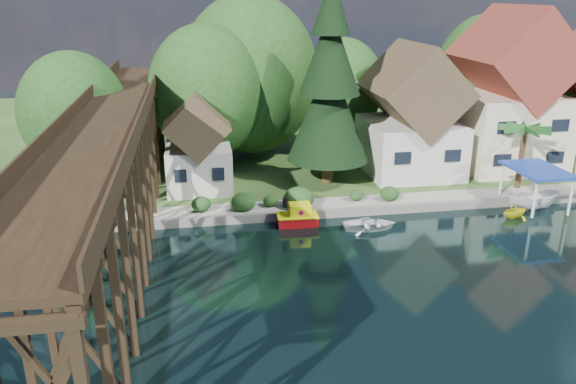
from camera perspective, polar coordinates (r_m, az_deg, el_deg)
name	(u,v)px	position (r m, az deg, el deg)	size (l,w,h in m)	color
ground	(392,265)	(34.20, 10.55, -7.35)	(140.00, 140.00, 0.00)	black
bank	(293,130)	(65.23, 0.51, 6.28)	(140.00, 52.00, 0.50)	#30491D
seawall	(408,208)	(42.25, 12.07, -1.63)	(60.00, 0.40, 0.62)	slate
promenade	(427,198)	(44.04, 13.91, -0.59)	(50.00, 2.60, 0.06)	gray
trestle_bridge	(116,167)	(35.45, -17.11, 2.40)	(4.12, 44.18, 9.30)	black
house_left	(411,119)	(49.10, 12.40, 7.21)	(7.64, 8.64, 11.02)	silver
house_center	(508,100)	(53.27, 21.45, 8.68)	(8.65, 9.18, 13.89)	beige
shed	(198,148)	(44.50, -9.13, 4.41)	(5.09, 5.40, 7.85)	silver
bg_trees	(328,86)	(51.82, 4.14, 10.67)	(49.90, 13.30, 10.57)	#382314
shrubs	(290,198)	(40.82, 0.20, -0.56)	(15.76, 2.47, 1.70)	#1A4519
conifer	(329,87)	(44.65, 4.23, 10.60)	(6.62, 6.62, 16.30)	#382314
palm_tree	(525,131)	(47.40, 22.96, 5.74)	(4.56, 4.56, 5.38)	#382314
tugboat	(298,216)	(39.05, 1.00, -2.50)	(2.89, 1.65, 2.06)	red
boat_white_a	(370,223)	(38.91, 8.31, -3.17)	(2.64, 3.69, 0.76)	white
boat_canopy	(534,192)	(45.30, 23.72, -0.01)	(4.04, 5.02, 3.21)	white
boat_yellow	(516,209)	(43.54, 22.12, -1.65)	(1.95, 2.26, 1.19)	yellow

